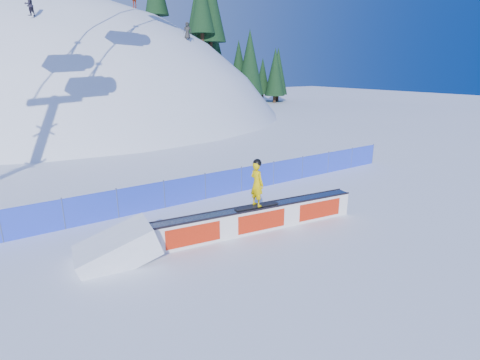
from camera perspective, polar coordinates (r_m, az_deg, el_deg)
ground at (r=14.46m, az=7.03°, el=-7.14°), size 160.00×160.00×0.00m
snow_hill at (r=57.77m, az=-22.36°, el=-8.91°), size 64.00×64.00×64.00m
treeline at (r=60.63m, az=-0.27°, el=19.79°), size 24.50×12.81×20.52m
safety_fence at (r=17.65m, az=-2.47°, el=-0.46°), size 22.05×0.05×1.30m
rail_box at (r=13.92m, az=2.82°, el=-5.85°), size 8.10×1.62×0.97m
snow_ramp at (r=12.68m, az=-18.05°, el=-11.51°), size 2.76×1.93×1.60m
snowboarder at (r=13.41m, az=2.59°, el=-0.52°), size 1.73×0.63×1.78m
distant_skiers at (r=42.28m, az=-20.06°, el=24.07°), size 15.07×8.44×6.10m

